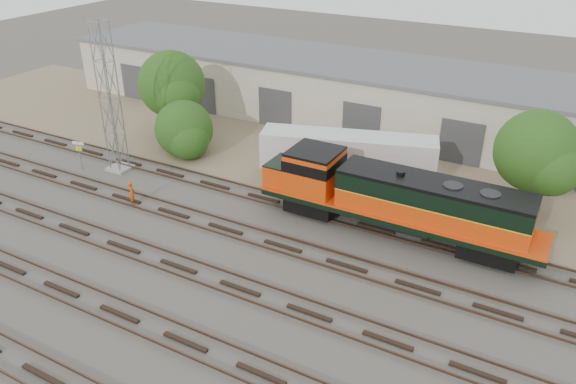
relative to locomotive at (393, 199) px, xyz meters
The scene contains 12 objects.
ground 10.97m from the locomotive, 145.95° to the right, with size 140.00×140.00×0.00m, color #47423A.
dirt_strip 12.86m from the locomotive, 134.61° to the left, with size 80.00×16.00×0.02m, color #726047.
tracks 12.84m from the locomotive, 134.61° to the right, with size 80.00×20.40×0.28m.
warehouse 19.14m from the locomotive, 117.49° to the left, with size 58.40×10.40×5.30m.
locomotive is the anchor object (origin of this frame).
signal_tower 20.87m from the locomotive, behind, with size 1.58×1.58×10.76m.
sign_post 23.19m from the locomotive, behind, with size 0.91×0.26×2.27m.
worker 16.82m from the locomotive, 163.65° to the right, with size 0.59×0.39×1.61m, color #D1460B.
semi_trailer 6.77m from the locomotive, 133.80° to the left, with size 12.13×5.81×3.68m.
tree_west 21.98m from the locomotive, 163.85° to the left, with size 5.74×5.47×7.16m.
tree_mid 18.38m from the locomotive, 168.99° to the left, with size 4.74×4.52×4.52m.
tree_east 9.50m from the locomotive, 42.18° to the left, with size 5.30×5.05×6.82m.
Camera 1 is at (17.39, -22.17, 17.89)m, focal length 35.00 mm.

